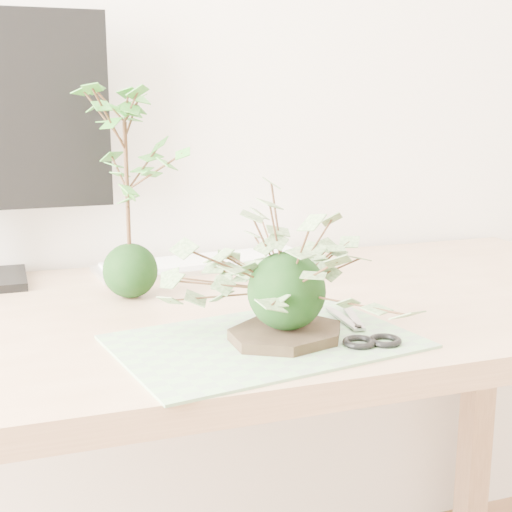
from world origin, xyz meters
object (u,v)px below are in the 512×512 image
object	(u,v)px
desk	(221,357)
keyboard	(207,263)
ivy_kokedama	(287,255)
maple_kokedama	(125,136)

from	to	relation	value
desk	keyboard	size ratio (longest dim) A/B	3.54
desk	keyboard	distance (m)	0.30
ivy_kokedama	desk	bearing A→B (deg)	100.54
desk	keyboard	xyz separation A→B (m)	(0.05, 0.28, 0.10)
desk	keyboard	bearing A→B (deg)	79.22
keyboard	maple_kokedama	bearing A→B (deg)	-141.15
ivy_kokedama	keyboard	world-z (taller)	ivy_kokedama
ivy_kokedama	maple_kokedama	size ratio (longest dim) A/B	1.01
ivy_kokedama	keyboard	xyz separation A→B (m)	(0.02, 0.48, -0.12)
desk	ivy_kokedama	size ratio (longest dim) A/B	4.10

